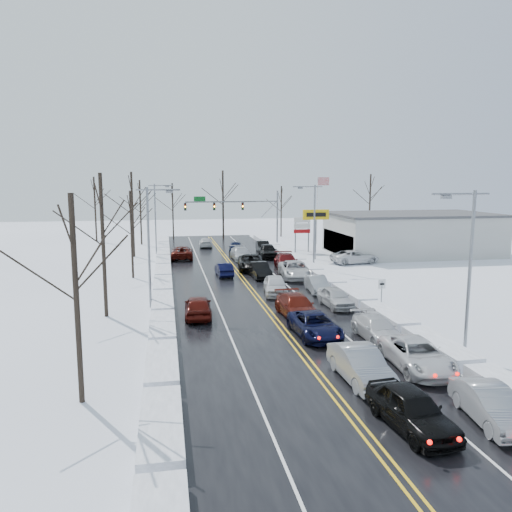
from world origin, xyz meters
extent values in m
plane|color=white|center=(0.00, 0.00, 0.00)|extent=(160.00, 160.00, 0.00)
cube|color=black|center=(0.00, 2.00, 0.01)|extent=(14.00, 84.00, 0.01)
cube|color=white|center=(-7.60, 2.00, 0.00)|extent=(1.60, 72.00, 0.66)
cube|color=white|center=(7.60, 2.00, 0.00)|extent=(1.60, 72.00, 0.66)
cylinder|color=slate|center=(8.50, 28.00, 4.00)|extent=(0.24, 0.24, 8.00)
cylinder|color=slate|center=(2.00, 28.00, 6.50)|extent=(13.00, 0.18, 0.18)
cylinder|color=slate|center=(7.30, 28.00, 5.40)|extent=(2.33, 0.10, 2.33)
cube|color=#0C591E|center=(-2.50, 28.00, 6.90)|extent=(1.60, 0.08, 0.70)
cube|color=black|center=(3.50, 28.00, 5.85)|extent=(0.32, 0.25, 1.05)
sphere|color=#3F0705|center=(3.50, 27.84, 6.15)|extent=(0.20, 0.20, 0.20)
sphere|color=orange|center=(3.50, 27.84, 5.85)|extent=(0.22, 0.22, 0.22)
sphere|color=black|center=(3.50, 27.84, 5.55)|extent=(0.20, 0.20, 0.20)
cube|color=black|center=(-0.50, 28.00, 5.85)|extent=(0.32, 0.25, 1.05)
sphere|color=#3F0705|center=(-0.50, 27.84, 6.15)|extent=(0.20, 0.20, 0.20)
sphere|color=orange|center=(-0.50, 27.84, 5.85)|extent=(0.22, 0.22, 0.22)
sphere|color=black|center=(-0.50, 27.84, 5.55)|extent=(0.20, 0.20, 0.20)
cube|color=black|center=(-4.50, 28.00, 5.85)|extent=(0.32, 0.25, 1.05)
sphere|color=#3F0705|center=(-4.50, 27.84, 6.15)|extent=(0.20, 0.20, 0.20)
sphere|color=orange|center=(-4.50, 27.84, 5.85)|extent=(0.22, 0.22, 0.22)
sphere|color=black|center=(-4.50, 27.84, 5.55)|extent=(0.20, 0.20, 0.20)
cylinder|color=slate|center=(10.50, 16.00, 2.80)|extent=(0.20, 0.20, 5.60)
cube|color=#E5B90C|center=(10.50, 16.00, 5.40)|extent=(3.20, 0.30, 1.20)
cube|color=black|center=(10.50, 15.83, 5.40)|extent=(2.40, 0.04, 0.50)
cylinder|color=slate|center=(9.60, 22.00, 2.00)|extent=(0.16, 0.16, 4.00)
cylinder|color=slate|center=(11.40, 22.00, 2.00)|extent=(0.16, 0.16, 4.00)
cube|color=white|center=(10.50, 22.00, 4.30)|extent=(2.20, 0.22, 0.70)
cube|color=white|center=(10.50, 22.00, 3.50)|extent=(2.20, 0.22, 0.70)
cube|color=#960B0E|center=(10.50, 22.00, 2.80)|extent=(2.20, 0.22, 0.50)
cylinder|color=slate|center=(8.20, -8.00, 1.10)|extent=(0.08, 0.08, 2.20)
cube|color=white|center=(8.20, -8.00, 2.00)|extent=(0.55, 0.05, 0.70)
cube|color=black|center=(8.20, -8.04, 2.00)|extent=(0.35, 0.02, 0.15)
cylinder|color=silver|center=(15.00, 30.00, 5.00)|extent=(0.14, 0.14, 10.00)
cube|color=#B7B7B2|center=(24.00, 18.00, 2.50)|extent=(20.00, 12.00, 5.00)
cube|color=#262628|center=(14.05, 18.00, 1.60)|extent=(0.10, 11.00, 2.80)
cube|color=#3F3F42|center=(24.00, 18.00, 5.15)|extent=(20.40, 12.40, 0.30)
cylinder|color=slate|center=(8.50, -18.00, 4.50)|extent=(0.18, 0.18, 9.00)
cylinder|color=slate|center=(7.70, -18.00, 8.80)|extent=(3.20, 0.12, 0.12)
cube|color=slate|center=(6.90, -18.00, 8.65)|extent=(0.50, 0.25, 0.18)
cylinder|color=slate|center=(8.50, 10.00, 4.50)|extent=(0.18, 0.18, 9.00)
cylinder|color=slate|center=(7.70, 10.00, 8.80)|extent=(3.20, 0.12, 0.12)
cube|color=slate|center=(6.90, 10.00, 8.65)|extent=(0.50, 0.25, 0.18)
cylinder|color=slate|center=(-8.50, -4.00, 4.50)|extent=(0.18, 0.18, 9.00)
cylinder|color=slate|center=(-7.70, -4.00, 8.80)|extent=(3.20, 0.12, 0.12)
cube|color=slate|center=(-6.90, -4.00, 8.65)|extent=(0.50, 0.25, 0.18)
cylinder|color=slate|center=(-8.50, 24.00, 4.50)|extent=(0.18, 0.18, 9.00)
cylinder|color=slate|center=(-7.70, 24.00, 8.80)|extent=(3.20, 0.12, 0.12)
cube|color=slate|center=(-6.90, 24.00, 8.65)|extent=(0.50, 0.25, 0.18)
cylinder|color=#2D231C|center=(-11.00, -20.00, 4.50)|extent=(0.24, 0.24, 9.00)
cylinder|color=#2D231C|center=(-11.50, -6.00, 5.00)|extent=(0.27, 0.27, 10.00)
cylinder|color=#2D231C|center=(-10.50, 8.00, 4.25)|extent=(0.23, 0.23, 8.50)
cylinder|color=#2D231C|center=(-11.20, 22.00, 5.25)|extent=(0.28, 0.28, 10.50)
cylinder|color=#2D231C|center=(-10.80, 34.00, 4.75)|extent=(0.25, 0.25, 9.50)
cylinder|color=#2D231C|center=(-18.00, 40.00, 5.00)|extent=(0.27, 0.27, 10.00)
cylinder|color=#2D231C|center=(-6.00, 41.00, 4.50)|extent=(0.24, 0.24, 9.00)
cylinder|color=#2D231C|center=(2.00, 39.00, 5.50)|extent=(0.29, 0.29, 11.00)
cylinder|color=#2D231C|center=(12.00, 40.50, 4.25)|extent=(0.23, 0.23, 8.50)
cylinder|color=#2D231C|center=(28.00, 41.00, 5.25)|extent=(0.28, 0.28, 10.50)
imported|color=black|center=(1.90, -24.72, 0.00)|extent=(2.34, 4.82, 1.59)
imported|color=#919398|center=(1.72, -20.04, 0.00)|extent=(1.82, 4.96, 1.62)
imported|color=black|center=(1.61, -12.99, 0.00)|extent=(2.54, 5.26, 1.44)
imported|color=#55140B|center=(1.65, -8.53, 0.00)|extent=(2.42, 5.40, 1.54)
imported|color=silver|center=(1.67, -1.55, 0.00)|extent=(2.50, 4.87, 1.59)
imported|color=black|center=(1.74, 5.91, 0.00)|extent=(1.78, 4.63, 1.50)
imported|color=black|center=(1.64, 10.24, 0.00)|extent=(3.33, 6.10, 1.62)
imported|color=#B0B4B8|center=(1.59, 17.07, 0.00)|extent=(2.37, 5.40, 1.54)
imported|color=black|center=(1.76, 22.92, 0.00)|extent=(2.36, 4.62, 1.51)
imported|color=#93959A|center=(5.21, -24.82, 0.00)|extent=(2.04, 4.54, 1.45)
imported|color=silver|center=(5.15, -19.06, 0.00)|extent=(2.77, 5.48, 1.49)
imported|color=silver|center=(5.11, -14.28, 0.00)|extent=(2.00, 4.77, 1.38)
imported|color=silver|center=(5.26, -6.36, 0.00)|extent=(1.94, 4.41, 1.48)
imported|color=#989CA0|center=(5.39, -1.30, 0.00)|extent=(1.75, 4.30, 1.39)
imported|color=silver|center=(5.10, 5.00, 0.00)|extent=(3.30, 6.20, 1.66)
imported|color=#4F0A0C|center=(5.44, 9.99, 0.00)|extent=(2.88, 5.85, 1.64)
imported|color=black|center=(5.10, 18.21, 0.00)|extent=(2.34, 5.16, 1.72)
imported|color=black|center=(5.43, 22.98, 0.00)|extent=(1.84, 4.51, 1.45)
imported|color=black|center=(-1.61, 7.36, 0.00)|extent=(1.56, 4.10, 1.34)
imported|color=#4A0F09|center=(-5.34, 19.24, 0.00)|extent=(2.83, 5.69, 1.55)
imported|color=silver|center=(-1.62, 29.40, 0.00)|extent=(2.21, 4.70, 1.33)
imported|color=#4B0F0A|center=(-5.16, -7.42, 0.00)|extent=(2.04, 4.66, 1.56)
imported|color=white|center=(14.08, 12.18, 0.00)|extent=(5.79, 3.16, 1.54)
imported|color=#3A3C3F|center=(17.18, 15.38, 0.00)|extent=(2.48, 5.83, 1.68)
imported|color=black|center=(15.05, 22.67, 0.00)|extent=(1.87, 4.51, 1.53)
camera|label=1|loc=(-7.24, -41.41, 9.52)|focal=35.00mm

